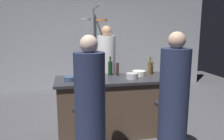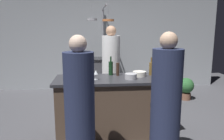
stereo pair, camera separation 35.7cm
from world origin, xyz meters
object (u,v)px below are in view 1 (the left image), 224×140
guest_left (90,113)px  mixing_bowl_ceramic (139,73)px  bar_stool_right (163,123)px  guest_right (173,106)px  chef (107,72)px  stove_range (95,75)px  bar_stool_left (83,130)px  mixing_bowl_steel (132,76)px  wine_bottle_red (110,68)px  wine_bottle_amber (150,68)px  wine_glass_near_left_guest (98,73)px  potted_plant (177,85)px  mixing_bowl_blue (70,79)px  wine_glass_near_right_guest (85,75)px  wine_bottle_white (151,67)px  pepper_mill (117,69)px

guest_left → mixing_bowl_ceramic: (0.91, 1.07, 0.20)m
bar_stool_right → mixing_bowl_ceramic: (-0.13, 0.72, 0.56)m
guest_right → chef: bearing=102.2°
stove_range → mixing_bowl_ceramic: bearing=-79.4°
bar_stool_left → mixing_bowl_steel: mixing_bowl_steel is taller
wine_bottle_red → mixing_bowl_ceramic: bearing=-17.0°
bar_stool_left → bar_stool_right: bearing=0.0°
bar_stool_right → mixing_bowl_steel: bearing=119.7°
wine_bottle_amber → wine_glass_near_left_guest: wine_bottle_amber is taller
potted_plant → mixing_bowl_blue: bearing=-148.3°
guest_right → wine_glass_near_right_guest: bearing=139.2°
wine_bottle_white → wine_bottle_red: wine_bottle_red is taller
bar_stool_right → wine_bottle_amber: bearing=83.9°
wine_glass_near_left_guest → stove_range: bearing=84.0°
pepper_mill → mixing_bowl_blue: bearing=-163.3°
pepper_mill → wine_glass_near_right_guest: (-0.55, -0.34, 0.00)m
pepper_mill → mixing_bowl_blue: (-0.77, -0.23, -0.07)m
guest_left → wine_bottle_white: guest_left is taller
guest_left → wine_bottle_red: bearing=69.3°
bar_stool_left → wine_bottle_white: bearing=35.1°
wine_glass_near_right_guest → wine_bottle_white: bearing=19.5°
wine_glass_near_left_guest → wine_glass_near_right_guest: (-0.19, -0.08, 0.00)m
wine_bottle_red → guest_right: bearing=-67.2°
pepper_mill → mixing_bowl_ceramic: size_ratio=0.97×
potted_plant → wine_bottle_red: size_ratio=1.68×
bar_stool_left → guest_left: size_ratio=0.43×
chef → guest_right: 2.10m
potted_plant → bar_stool_left: bearing=-138.4°
wine_bottle_amber → wine_glass_near_left_guest: 0.95m
wine_glass_near_left_guest → mixing_bowl_steel: (0.53, -0.01, -0.06)m
potted_plant → wine_glass_near_left_guest: (-2.15, -1.60, 0.71)m
potted_plant → mixing_bowl_blue: 3.07m
guest_right → wine_glass_near_left_guest: guest_right is taller
wine_glass_near_right_guest → mixing_bowl_ceramic: 0.94m
bar_stool_left → pepper_mill: 1.19m
guest_right → mixing_bowl_blue: guest_right is taller
mixing_bowl_ceramic → mixing_bowl_steel: mixing_bowl_steel is taller
bar_stool_right → guest_left: (-1.04, -0.35, 0.36)m
stove_range → chef: 1.44m
wine_glass_near_left_guest → mixing_bowl_ceramic: size_ratio=0.67×
stove_range → mixing_bowl_steel: size_ratio=4.83×
guest_left → potted_plant: bearing=46.7°
pepper_mill → wine_glass_near_right_guest: pepper_mill is taller
guest_left → wine_glass_near_right_guest: 0.85m
bar_stool_right → potted_plant: (1.32, 2.14, -0.08)m
wine_bottle_amber → mixing_bowl_blue: (-1.32, -0.22, -0.08)m
wine_bottle_white → mixing_bowl_blue: 1.41m
stove_range → wine_glass_near_right_guest: bearing=-99.9°
wine_bottle_red → mixing_bowl_blue: 0.73m
guest_left → wine_glass_near_right_guest: (0.02, 0.81, 0.27)m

